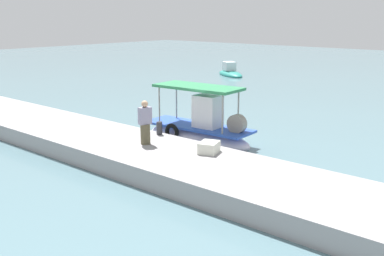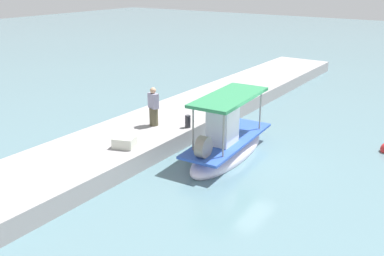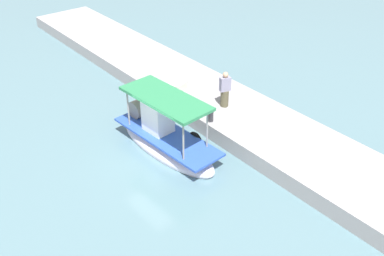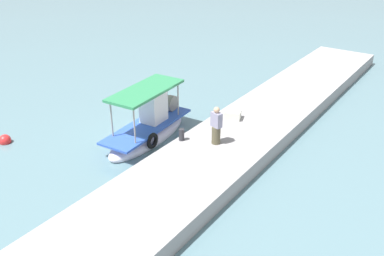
# 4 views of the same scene
# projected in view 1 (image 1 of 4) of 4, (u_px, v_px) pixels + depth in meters

# --- Properties ---
(ground_plane) EXTENTS (120.00, 120.00, 0.00)m
(ground_plane) POSITION_uv_depth(u_px,v_px,m) (200.00, 139.00, 21.33)
(ground_plane) COLOR slate
(dock_quay) EXTENTS (36.00, 3.82, 0.70)m
(dock_quay) POSITION_uv_depth(u_px,v_px,m) (131.00, 151.00, 18.16)
(dock_quay) COLOR #9B9798
(dock_quay) RESTS_ON ground_plane
(main_fishing_boat) EXTENTS (5.42, 2.01, 2.86)m
(main_fishing_boat) POSITION_uv_depth(u_px,v_px,m) (199.00, 131.00, 20.68)
(main_fishing_boat) COLOR white
(main_fishing_boat) RESTS_ON ground_plane
(fisherman_near_bollard) EXTENTS (0.47, 0.53, 1.69)m
(fisherman_near_bollard) POSITION_uv_depth(u_px,v_px,m) (145.00, 124.00, 17.71)
(fisherman_near_bollard) COLOR brown
(fisherman_near_bollard) RESTS_ON dock_quay
(mooring_bollard) EXTENTS (0.24, 0.24, 0.54)m
(mooring_bollard) POSITION_uv_depth(u_px,v_px,m) (159.00, 128.00, 19.22)
(mooring_bollard) COLOR #2D2D33
(mooring_bollard) RESTS_ON dock_quay
(cargo_crate) EXTENTS (0.85, 0.94, 0.40)m
(cargo_crate) POSITION_uv_depth(u_px,v_px,m) (209.00, 147.00, 16.70)
(cargo_crate) COLOR silver
(cargo_crate) RESTS_ON dock_quay
(marker_buoy) EXTENTS (0.57, 0.57, 0.57)m
(marker_buoy) POSITION_uv_depth(u_px,v_px,m) (202.00, 110.00, 27.24)
(marker_buoy) COLOR red
(marker_buoy) RESTS_ON ground_plane
(moored_boat_near) EXTENTS (4.46, 3.68, 1.47)m
(moored_boat_near) POSITION_uv_depth(u_px,v_px,m) (230.00, 73.00, 43.45)
(moored_boat_near) COLOR teal
(moored_boat_near) RESTS_ON ground_plane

